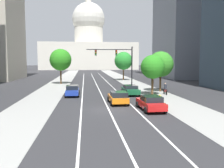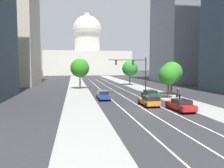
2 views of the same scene
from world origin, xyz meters
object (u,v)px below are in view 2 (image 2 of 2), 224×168
cyclist (178,93)px  street_tree_near_right (169,75)px  street_tree_mid_right (130,69)px  car_green (151,94)px  car_blue (103,95)px  fire_hydrant (181,101)px  car_red (181,105)px  capitol_building (87,55)px  car_orange (149,101)px  street_tree_far_right (172,72)px  traffic_signal_mast (135,68)px  street_tree_near_left (80,68)px

cyclist → street_tree_near_right: (-2.02, -0.21, 3.21)m
street_tree_mid_right → car_green: bearing=-96.8°
street_tree_near_right → car_blue: bearing=178.5°
fire_hydrant → cyclist: cyclist is taller
car_red → street_tree_near_right: (3.17, 10.76, 3.29)m
car_red → cyclist: cyclist is taller
capitol_building → fire_hydrant: (6.48, -116.44, -12.26)m
car_blue → capitol_building: bearing=-2.7°
car_blue → fire_hydrant: car_blue is taller
capitol_building → street_tree_near_right: capitol_building is taller
capitol_building → car_orange: (1.39, -117.00, -11.95)m
car_blue → car_orange: car_blue is taller
car_red → street_tree_far_right: size_ratio=0.75×
street_tree_far_right → car_orange: bearing=-127.7°
traffic_signal_mast → street_tree_near_left: street_tree_near_left is taller
car_red → street_tree_near_right: size_ratio=0.83×
capitol_building → car_orange: capitol_building is taller
capitol_building → street_tree_far_right: (9.75, -106.20, -8.33)m
street_tree_near_left → street_tree_far_right: size_ratio=1.16×
car_orange → street_tree_near_right: (5.95, 6.90, 3.28)m
car_blue → street_tree_near_right: size_ratio=0.81×
car_blue → street_tree_near_left: street_tree_near_left is taller
capitol_building → fire_hydrant: bearing=-86.8°
car_blue → street_tree_near_right: bearing=-92.0°
fire_hydrant → street_tree_mid_right: bearing=88.5°
car_blue → cyclist: cyclist is taller
street_tree_near_right → street_tree_far_right: size_ratio=0.90×
fire_hydrant → car_orange: bearing=-173.8°
car_green → street_tree_far_right: bearing=-59.1°
car_red → cyclist: size_ratio=2.81×
car_red → fire_hydrant: (2.31, 4.41, -0.31)m
capitol_building → car_red: bearing=-88.0°
car_blue → cyclist: bearing=-90.9°
car_blue → street_tree_mid_right: (11.51, 26.71, 4.13)m
car_orange → street_tree_mid_right: (5.96, 33.92, 4.12)m
car_green → traffic_signal_mast: (-0.72, 7.75, 4.54)m
car_orange → car_blue: bearing=36.3°
car_green → street_tree_near_left: size_ratio=0.59×
street_tree_mid_right → traffic_signal_mast: bearing=-101.6°
car_green → street_tree_mid_right: (3.19, 26.77, 4.13)m
capitol_building → car_green: 110.57m
car_red → street_tree_near_left: (-11.68, 29.52, 4.36)m
car_red → traffic_signal_mast: (-0.72, 18.76, 4.53)m
car_green → car_orange: 7.67m
cyclist → street_tree_near_right: street_tree_near_right is taller
car_green → street_tree_mid_right: 27.27m
capitol_building → car_green: capitol_building is taller
car_blue → car_red: (8.33, -11.06, 0.01)m
capitol_building → street_tree_mid_right: bearing=-84.9°
car_red → fire_hydrant: 4.99m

